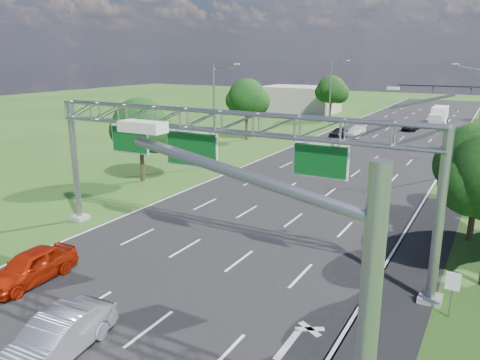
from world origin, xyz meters
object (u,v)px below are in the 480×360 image
Objects in this scene: regulatory_sign at (452,286)px; traffic_signal at (458,97)px; sign_gantry at (220,133)px; red_coupe at (31,266)px; silver_sedan at (57,337)px; box_truck at (439,116)px.

regulatory_sign is 0.17× the size of traffic_signal.
sign_gantry is 11.59m from red_coupe.
silver_sedan is 0.67× the size of box_truck.
box_truck is (-3.16, 7.70, -3.80)m from traffic_signal.
regulatory_sign is at bearing 17.36° from red_coupe.
sign_gantry is 12.63m from silver_sedan.
traffic_signal is (7.15, 53.00, -1.72)m from sign_gantry.
box_truck reaches higher than regulatory_sign.
regulatory_sign is at bearing -83.35° from box_truck.
red_coupe is at bearing -129.88° from sign_gantry.
sign_gantry is at bearing 81.21° from silver_sedan.
traffic_signal is at bearing 95.20° from regulatory_sign.
sign_gantry is 13.25m from regulatory_sign.
regulatory_sign is 0.42× the size of silver_sedan.
silver_sedan is at bearing -96.61° from traffic_signal.
red_coupe is at bearing -160.39° from regulatory_sign.
traffic_signal reaches higher than silver_sedan.
red_coupe is (-6.33, -7.57, -6.08)m from sign_gantry.
traffic_signal is 2.43× the size of silver_sedan.
traffic_signal is 2.55× the size of red_coupe.
red_coupe is 0.64× the size of box_truck.
regulatory_sign is 54.37m from traffic_signal.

